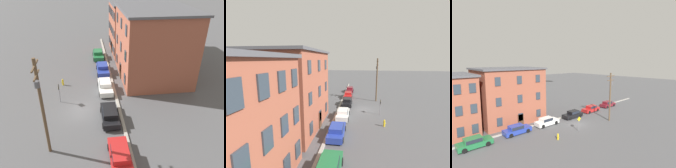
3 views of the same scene
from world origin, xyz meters
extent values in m
plane|color=#4C4C4F|center=(0.00, 0.00, 0.00)|extent=(200.00, 200.00, 0.00)
cube|color=#9E998E|center=(0.00, 4.50, 0.08)|extent=(56.00, 0.36, 0.16)
cube|color=brown|center=(-19.60, 11.32, 4.62)|extent=(9.74, 10.65, 9.24)
cube|color=#4C4C51|center=(-19.60, 11.32, 9.39)|extent=(10.24, 11.15, 0.30)
cube|color=#2D3842|center=(-23.50, 5.94, 1.54)|extent=(0.90, 0.10, 1.40)
cube|color=#2D3842|center=(-23.50, 5.94, 4.62)|extent=(0.90, 0.10, 1.40)
cube|color=#2D3842|center=(-23.50, 5.94, 7.70)|extent=(0.90, 0.10, 1.40)
cube|color=#2D3842|center=(-21.55, 5.94, 1.54)|extent=(0.90, 0.10, 1.40)
cube|color=#2D3842|center=(-21.55, 5.94, 4.62)|extent=(0.90, 0.10, 1.40)
cube|color=#2D3842|center=(-21.55, 5.94, 7.70)|extent=(0.90, 0.10, 1.40)
cube|color=#2D3842|center=(-19.60, 5.94, 1.54)|extent=(0.90, 0.10, 1.40)
cube|color=#2D3842|center=(-19.60, 5.94, 4.62)|extent=(0.90, 0.10, 1.40)
cube|color=#2D3842|center=(-19.60, 5.94, 7.70)|extent=(0.90, 0.10, 1.40)
cube|color=#2D3842|center=(-17.65, 5.94, 1.54)|extent=(0.90, 0.10, 1.40)
cube|color=#2D3842|center=(-17.65, 5.94, 4.62)|extent=(0.90, 0.10, 1.40)
cube|color=#2D3842|center=(-17.65, 5.94, 7.70)|extent=(0.90, 0.10, 1.40)
cube|color=#2D3842|center=(-15.70, 5.94, 1.54)|extent=(0.90, 0.10, 1.40)
cube|color=#2D3842|center=(-15.70, 5.94, 4.62)|extent=(0.90, 0.10, 1.40)
cube|color=#2D3842|center=(-15.70, 5.94, 7.70)|extent=(0.90, 0.10, 1.40)
cube|color=#472D1E|center=(-19.60, 5.94, 1.10)|extent=(1.10, 0.10, 2.20)
cube|color=brown|center=(-8.21, 10.76, 5.01)|extent=(11.33, 9.52, 10.02)
cube|color=#4C4C51|center=(-8.21, 10.76, 10.17)|extent=(11.83, 10.02, 0.30)
cube|color=#2D3842|center=(-11.99, 5.94, 1.67)|extent=(0.90, 0.10, 1.40)
cube|color=#2D3842|center=(-11.99, 5.94, 5.01)|extent=(0.90, 0.10, 1.40)
cube|color=#2D3842|center=(-11.99, 5.94, 8.35)|extent=(0.90, 0.10, 1.40)
cube|color=#2D3842|center=(-8.21, 5.94, 1.67)|extent=(0.90, 0.10, 1.40)
cube|color=#2D3842|center=(-8.21, 5.94, 5.01)|extent=(0.90, 0.10, 1.40)
cube|color=#2D3842|center=(-8.21, 5.94, 8.35)|extent=(0.90, 0.10, 1.40)
cube|color=#2D3842|center=(-4.44, 5.94, 1.67)|extent=(0.90, 0.10, 1.40)
cube|color=#2D3842|center=(-4.44, 5.94, 5.01)|extent=(0.90, 0.10, 1.40)
cube|color=#2D3842|center=(-4.44, 5.94, 8.35)|extent=(0.90, 0.10, 1.40)
cube|color=#472D1E|center=(-8.21, 5.94, 1.10)|extent=(1.10, 0.10, 2.20)
cube|color=#1E6638|center=(-16.60, 3.08, 0.53)|extent=(4.40, 1.80, 0.70)
cube|color=#1E6638|center=(-16.80, 3.08, 1.15)|extent=(2.20, 1.51, 0.55)
cube|color=#1E232D|center=(-16.80, 3.08, 1.15)|extent=(2.02, 1.58, 0.48)
cylinder|color=black|center=(-15.15, 3.93, 0.33)|extent=(0.66, 0.22, 0.66)
cylinder|color=black|center=(-15.15, 2.23, 0.33)|extent=(0.66, 0.22, 0.66)
cylinder|color=black|center=(-18.05, 3.93, 0.33)|extent=(0.66, 0.22, 0.66)
cylinder|color=black|center=(-18.05, 2.23, 0.33)|extent=(0.66, 0.22, 0.66)
cube|color=#233899|center=(-10.21, 3.39, 0.53)|extent=(4.40, 1.80, 0.70)
cube|color=#233899|center=(-10.41, 3.39, 1.15)|extent=(2.20, 1.51, 0.55)
cube|color=#1E232D|center=(-10.41, 3.39, 1.15)|extent=(2.02, 1.58, 0.48)
cylinder|color=black|center=(-8.76, 4.24, 0.33)|extent=(0.66, 0.22, 0.66)
cylinder|color=black|center=(-8.76, 2.54, 0.33)|extent=(0.66, 0.22, 0.66)
cylinder|color=black|center=(-11.66, 4.24, 0.33)|extent=(0.66, 0.22, 0.66)
cylinder|color=black|center=(-11.66, 2.54, 0.33)|extent=(0.66, 0.22, 0.66)
cube|color=silver|center=(-4.40, 3.26, 0.53)|extent=(4.40, 1.80, 0.70)
cube|color=silver|center=(-4.60, 3.26, 1.15)|extent=(2.20, 1.51, 0.55)
cube|color=#1E232D|center=(-4.60, 3.26, 1.15)|extent=(2.02, 1.58, 0.48)
cylinder|color=black|center=(-2.95, 4.11, 0.33)|extent=(0.66, 0.22, 0.66)
cylinder|color=black|center=(-2.95, 2.41, 0.33)|extent=(0.66, 0.22, 0.66)
cylinder|color=black|center=(-5.85, 4.11, 0.33)|extent=(0.66, 0.22, 0.66)
cylinder|color=black|center=(-5.85, 2.41, 0.33)|extent=(0.66, 0.22, 0.66)
cube|color=black|center=(2.04, 3.15, 0.53)|extent=(4.40, 1.80, 0.70)
cube|color=black|center=(2.24, 3.15, 1.15)|extent=(2.20, 1.51, 0.55)
cube|color=#1E232D|center=(2.24, 3.15, 1.15)|extent=(2.02, 1.58, 0.48)
cylinder|color=black|center=(0.59, 2.30, 0.33)|extent=(0.66, 0.22, 0.66)
cylinder|color=black|center=(0.59, 4.00, 0.33)|extent=(0.66, 0.22, 0.66)
cylinder|color=black|center=(3.49, 2.30, 0.33)|extent=(0.66, 0.22, 0.66)
cylinder|color=black|center=(3.49, 4.00, 0.33)|extent=(0.66, 0.22, 0.66)
cube|color=#B21E1E|center=(8.14, 3.37, 0.53)|extent=(4.40, 1.80, 0.70)
cube|color=#B21E1E|center=(8.34, 3.37, 1.15)|extent=(2.20, 1.51, 0.55)
cube|color=#1E232D|center=(8.34, 3.37, 1.15)|extent=(2.02, 1.58, 0.48)
cylinder|color=black|center=(6.69, 2.52, 0.33)|extent=(0.66, 0.22, 0.66)
cylinder|color=black|center=(6.69, 4.22, 0.33)|extent=(0.66, 0.22, 0.66)
cylinder|color=slate|center=(-2.27, -2.68, 1.23)|extent=(0.08, 0.08, 2.47)
cube|color=yellow|center=(-2.27, -2.71, 2.18)|extent=(0.82, 0.03, 0.82)
cube|color=black|center=(-2.27, -2.70, 2.18)|extent=(0.89, 0.02, 0.89)
cylinder|color=brown|center=(6.11, -2.96, 4.68)|extent=(0.28, 0.28, 9.37)
cube|color=brown|center=(6.11, -2.96, 8.77)|extent=(2.40, 0.12, 0.12)
cube|color=brown|center=(6.11, -2.96, 7.97)|extent=(2.00, 0.12, 0.12)
cylinder|color=#515156|center=(6.46, -2.96, 7.37)|extent=(0.44, 0.44, 0.55)
cylinder|color=yellow|center=(-6.76, -2.69, 0.40)|extent=(0.24, 0.24, 0.80)
sphere|color=yellow|center=(-6.76, -2.69, 0.85)|extent=(0.22, 0.22, 0.22)
cylinder|color=yellow|center=(-6.76, -2.85, 0.45)|extent=(0.10, 0.12, 0.10)
camera|label=1|loc=(21.72, 0.98, 15.42)|focal=35.00mm
camera|label=2|loc=(-26.83, 0.91, 9.13)|focal=24.00mm
camera|label=3|loc=(-22.50, -21.61, 11.61)|focal=28.00mm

